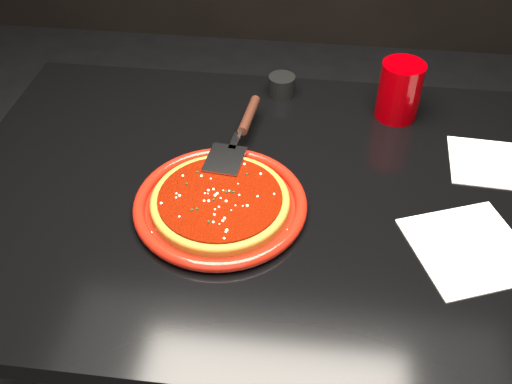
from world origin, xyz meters
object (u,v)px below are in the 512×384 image
plate (220,204)px  cup (400,91)px  pizza_server (239,134)px  table (270,312)px  ramekin (282,86)px

plate → cup: 0.47m
pizza_server → cup: cup is taller
pizza_server → cup: size_ratio=2.32×
table → plate: size_ratio=3.89×
plate → table: bearing=32.6°
table → pizza_server: pizza_server is taller
plate → pizza_server: size_ratio=1.07×
cup → ramekin: cup is taller
cup → ramekin: bearing=168.0°
pizza_server → ramekin: (0.07, 0.21, -0.02)m
plate → ramekin: size_ratio=5.18×
table → cup: cup is taller
table → pizza_server: size_ratio=4.16×
plate → cup: cup is taller
cup → pizza_server: bearing=-153.2°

